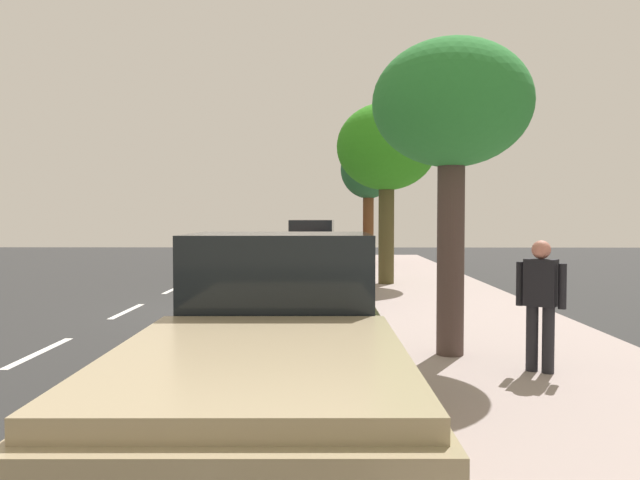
# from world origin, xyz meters

# --- Properties ---
(ground) EXTENTS (57.78, 57.78, 0.00)m
(ground) POSITION_xyz_m (0.00, 0.00, 0.00)
(ground) COLOR #2C2C2C
(sidewalk) EXTENTS (4.10, 36.11, 0.16)m
(sidewalk) POSITION_xyz_m (4.30, 0.00, 0.08)
(sidewalk) COLOR #A18F8B
(sidewalk) RESTS_ON ground
(curb_edge) EXTENTS (0.16, 36.11, 0.16)m
(curb_edge) POSITION_xyz_m (2.17, 0.00, 0.08)
(curb_edge) COLOR gray
(curb_edge) RESTS_ON ground
(lane_stripe_centre) EXTENTS (0.14, 35.80, 0.01)m
(lane_stripe_centre) POSITION_xyz_m (-2.81, -0.16, 0.00)
(lane_stripe_centre) COLOR white
(lane_stripe_centre) RESTS_ON ground
(lane_stripe_bike_edge) EXTENTS (0.12, 36.11, 0.01)m
(lane_stripe_bike_edge) POSITION_xyz_m (0.70, 0.00, 0.00)
(lane_stripe_bike_edge) COLOR white
(lane_stripe_bike_edge) RESTS_ON ground
(parked_pickup_tan_nearest) EXTENTS (2.07, 5.32, 1.95)m
(parked_pickup_tan_nearest) POSITION_xyz_m (1.21, -8.67, 0.90)
(parked_pickup_tan_nearest) COLOR tan
(parked_pickup_tan_nearest) RESTS_ON ground
(parked_sedan_grey_second) EXTENTS (1.88, 4.42, 1.52)m
(parked_sedan_grey_second) POSITION_xyz_m (1.17, 0.26, 0.75)
(parked_sedan_grey_second) COLOR slate
(parked_sedan_grey_second) RESTS_ON ground
(parked_suv_red_mid) EXTENTS (2.11, 4.77, 1.99)m
(parked_suv_red_mid) POSITION_xyz_m (1.10, 11.30, 1.03)
(parked_suv_red_mid) COLOR maroon
(parked_suv_red_mid) RESTS_ON ground
(bicycle_at_curb) EXTENTS (1.56, 0.84, 0.75)m
(bicycle_at_curb) POSITION_xyz_m (1.71, 6.79, 0.37)
(bicycle_at_curb) COLOR black
(bicycle_at_curb) RESTS_ON ground
(cyclist_with_backpack) EXTENTS (0.47, 0.61, 1.62)m
(cyclist_with_backpack) POSITION_xyz_m (1.93, 6.33, 0.97)
(cyclist_with_backpack) COLOR #C6B284
(cyclist_with_backpack) RESTS_ON ground
(street_tree_mid_block) EXTENTS (2.23, 2.23, 4.44)m
(street_tree_mid_block) POSITION_xyz_m (3.41, -5.12, 3.61)
(street_tree_mid_block) COLOR #493832
(street_tree_mid_block) RESTS_ON sidewalk
(street_tree_far_end) EXTENTS (2.91, 2.91, 5.28)m
(street_tree_far_end) POSITION_xyz_m (3.41, 4.25, 4.09)
(street_tree_far_end) COLOR #4B4324
(street_tree_far_end) RESTS_ON sidewalk
(street_tree_corner) EXTENTS (2.33, 2.33, 5.19)m
(street_tree_corner) POSITION_xyz_m (3.41, 12.01, 4.01)
(street_tree_corner) COLOR brown
(street_tree_corner) RESTS_ON sidewalk
(pedestrian_on_phone) EXTENTS (0.53, 0.41, 1.66)m
(pedestrian_on_phone) POSITION_xyz_m (4.35, -6.09, 1.09)
(pedestrian_on_phone) COLOR black
(pedestrian_on_phone) RESTS_ON sidewalk
(fire_hydrant) EXTENTS (0.22, 0.22, 0.84)m
(fire_hydrant) POSITION_xyz_m (2.60, 3.23, 0.58)
(fire_hydrant) COLOR red
(fire_hydrant) RESTS_ON sidewalk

